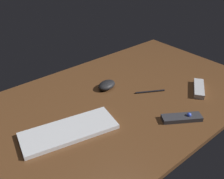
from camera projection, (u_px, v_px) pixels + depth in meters
The scene contains 6 objects.
desk at pixel (120, 100), 120.50cm from camera, with size 140.00×84.00×2.00cm, color brown.
keyboard at pixel (69, 131), 99.36cm from camera, with size 36.85×14.07×1.68cm, color silver.
computer_mouse at pixel (107, 85), 127.03cm from camera, with size 9.95×6.75×3.64cm, color black.
media_remote at pixel (182, 118), 106.05cm from camera, with size 16.55×13.20×3.07cm.
tv_remote at pixel (199, 88), 125.51cm from camera, with size 16.25×4.60×2.29cm, color #B7B7BC.
pen at pixel (150, 91), 124.54cm from camera, with size 0.78×0.78×14.54cm, color black.
Camera 1 is at (-67.32, -74.08, 68.39)cm, focal length 41.24 mm.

